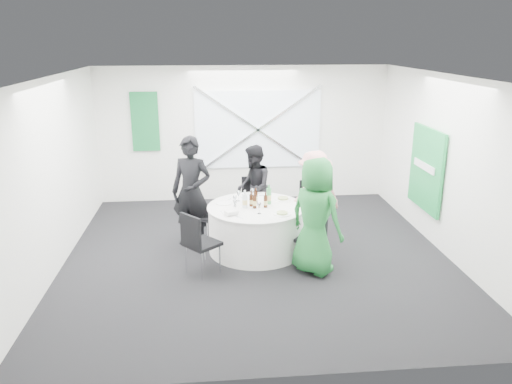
{
  "coord_description": "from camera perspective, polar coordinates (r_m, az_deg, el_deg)",
  "views": [
    {
      "loc": [
        -0.71,
        -7.28,
        3.33
      ],
      "look_at": [
        0.0,
        0.2,
        1.0
      ],
      "focal_mm": 35.0,
      "sensor_mm": 36.0,
      "label": 1
    }
  ],
  "objects": [
    {
      "name": "chair_front_right",
      "position": [
        7.58,
        6.76,
        -4.95
      ],
      "size": [
        0.53,
        0.53,
        0.83
      ],
      "rotation": [
        0.0,
        0.0,
        4.07
      ],
      "color": "black",
      "rests_on": "floor"
    },
    {
      "name": "green_sign",
      "position": [
        8.94,
        18.87,
        2.51
      ],
      "size": [
        0.05,
        1.2,
        1.4
      ],
      "primitive_type": "cube",
      "color": "green",
      "rests_on": "wall_right"
    },
    {
      "name": "floor",
      "position": [
        8.04,
        0.14,
        -7.25
      ],
      "size": [
        6.0,
        6.0,
        0.0
      ],
      "primitive_type": "plane",
      "color": "black",
      "rests_on": "ground"
    },
    {
      "name": "banquet_table",
      "position": [
        8.07,
        -0.0,
        -4.2
      ],
      "size": [
        1.56,
        1.56,
        0.76
      ],
      "color": "silver",
      "rests_on": "floor"
    },
    {
      "name": "beer_bottle_b",
      "position": [
        8.08,
        -0.02,
        -0.6
      ],
      "size": [
        0.06,
        0.06,
        0.25
      ],
      "color": "#3B1B0A",
      "rests_on": "banquet_table"
    },
    {
      "name": "wine_glass_d",
      "position": [
        7.72,
        -2.41,
        -1.25
      ],
      "size": [
        0.07,
        0.07,
        0.17
      ],
      "color": "white",
      "rests_on": "banquet_table"
    },
    {
      "name": "knife_c",
      "position": [
        8.08,
        -3.98,
        -1.33
      ],
      "size": [
        0.1,
        0.13,
        0.01
      ],
      "primitive_type": "cube",
      "rotation": [
        0.0,
        0.0,
        2.52
      ],
      "color": "silver",
      "rests_on": "banquet_table"
    },
    {
      "name": "wall_left",
      "position": [
        7.87,
        -22.16,
        1.74
      ],
      "size": [
        0.0,
        6.0,
        6.0
      ],
      "primitive_type": "plane",
      "rotation": [
        1.57,
        0.0,
        1.57
      ],
      "color": "white",
      "rests_on": "floor"
    },
    {
      "name": "plate_back",
      "position": [
        8.43,
        -0.84,
        -0.47
      ],
      "size": [
        0.29,
        0.29,
        0.01
      ],
      "color": "white",
      "rests_on": "banquet_table"
    },
    {
      "name": "wall_front",
      "position": [
        4.75,
        3.67,
        -6.81
      ],
      "size": [
        6.0,
        0.0,
        6.0
      ],
      "primitive_type": "plane",
      "rotation": [
        -1.57,
        0.0,
        0.0
      ],
      "color": "white",
      "rests_on": "floor"
    },
    {
      "name": "wine_glass_c",
      "position": [
        8.17,
        -2.01,
        -0.2
      ],
      "size": [
        0.07,
        0.07,
        0.17
      ],
      "color": "white",
      "rests_on": "banquet_table"
    },
    {
      "name": "beer_bottle_c",
      "position": [
        7.87,
        1.11,
        -1.1
      ],
      "size": [
        0.06,
        0.06,
        0.25
      ],
      "color": "#3B1B0A",
      "rests_on": "banquet_table"
    },
    {
      "name": "wine_glass_b",
      "position": [
        7.58,
        0.36,
        -1.6
      ],
      "size": [
        0.07,
        0.07,
        0.17
      ],
      "color": "white",
      "rests_on": "banquet_table"
    },
    {
      "name": "wall_right",
      "position": [
        8.4,
        21.0,
        2.78
      ],
      "size": [
        0.0,
        6.0,
        6.0
      ],
      "primitive_type": "plane",
      "rotation": [
        1.57,
        0.0,
        -1.57
      ],
      "color": "white",
      "rests_on": "floor"
    },
    {
      "name": "window_panel",
      "position": [
        10.45,
        0.21,
        7.15
      ],
      "size": [
        2.6,
        0.03,
        1.6
      ],
      "primitive_type": "cube",
      "color": "silver",
      "rests_on": "wall_back"
    },
    {
      "name": "fork_b",
      "position": [
        8.48,
        0.82,
        -0.4
      ],
      "size": [
        0.15,
        0.02,
        0.01
      ],
      "primitive_type": "cube",
      "rotation": [
        0.0,
        0.0,
        1.56
      ],
      "color": "silver",
      "rests_on": "banquet_table"
    },
    {
      "name": "clear_water_bottle",
      "position": [
        7.85,
        -1.28,
        -1.02
      ],
      "size": [
        0.08,
        0.08,
        0.29
      ],
      "color": "silver",
      "rests_on": "banquet_table"
    },
    {
      "name": "chair_front_left",
      "position": [
        7.24,
        -6.7,
        -5.39
      ],
      "size": [
        0.61,
        0.61,
        0.96
      ],
      "rotation": [
        0.0,
        0.0,
        2.29
      ],
      "color": "black",
      "rests_on": "floor"
    },
    {
      "name": "window_brace_b",
      "position": [
        10.41,
        0.23,
        7.11
      ],
      "size": [
        2.63,
        0.05,
        1.84
      ],
      "primitive_type": "cube",
      "rotation": [
        0.0,
        -0.97,
        0.0
      ],
      "color": "silver",
      "rests_on": "window_panel"
    },
    {
      "name": "person_woman_green",
      "position": [
        7.25,
        6.82,
        -2.77
      ],
      "size": [
        0.98,
        0.99,
        1.73
      ],
      "primitive_type": "imported",
      "rotation": [
        0.0,
        0.0,
        2.33
      ],
      "color": "#207733",
      "rests_on": "floor"
    },
    {
      "name": "fork_c",
      "position": [
        8.32,
        -2.96,
        -0.78
      ],
      "size": [
        0.09,
        0.14,
        0.01
      ],
      "primitive_type": "cube",
      "rotation": [
        0.0,
        0.0,
        2.62
      ],
      "color": "silver",
      "rests_on": "banquet_table"
    },
    {
      "name": "wall_back",
      "position": [
        10.48,
        -1.45,
        6.62
      ],
      "size": [
        6.0,
        0.0,
        6.0
      ],
      "primitive_type": "plane",
      "rotation": [
        1.57,
        0.0,
        0.0
      ],
      "color": "white",
      "rests_on": "floor"
    },
    {
      "name": "person_man_back_left",
      "position": [
        8.22,
        -7.39,
        0.01
      ],
      "size": [
        0.78,
        0.64,
        1.84
      ],
      "primitive_type": "imported",
      "rotation": [
        0.0,
        0.0,
        -0.35
      ],
      "color": "black",
      "rests_on": "floor"
    },
    {
      "name": "plate_back_left",
      "position": [
        8.1,
        -3.68,
        -1.26
      ],
      "size": [
        0.26,
        0.26,
        0.01
      ],
      "color": "white",
      "rests_on": "banquet_table"
    },
    {
      "name": "chair_back",
      "position": [
        9.2,
        -0.44,
        -0.6
      ],
      "size": [
        0.41,
        0.42,
        0.88
      ],
      "rotation": [
        0.0,
        0.0,
        -0.04
      ],
      "color": "black",
      "rests_on": "floor"
    },
    {
      "name": "napkin",
      "position": [
        7.56,
        -2.84,
        -2.35
      ],
      "size": [
        0.22,
        0.19,
        0.05
      ],
      "primitive_type": "cube",
      "rotation": [
        0.0,
        0.0,
        0.43
      ],
      "color": "silver",
      "rests_on": "plate_front_left"
    },
    {
      "name": "chair_back_left",
      "position": [
        8.41,
        -6.81,
        -1.93
      ],
      "size": [
        0.61,
        0.6,
        1.0
      ],
      "rotation": [
        0.0,
        0.0,
        1.12
      ],
      "color": "black",
      "rests_on": "floor"
    },
    {
      "name": "beer_bottle_a",
      "position": [
        7.92,
        -0.56,
        -0.98
      ],
      "size": [
        0.06,
        0.06,
        0.25
      ],
      "color": "#3B1B0A",
      "rests_on": "banquet_table"
    },
    {
      "name": "window_brace_a",
      "position": [
        10.41,
        0.23,
        7.11
      ],
      "size": [
        2.63,
        0.05,
        1.84
      ],
      "primitive_type": "cube",
      "rotation": [
        0.0,
        0.97,
        0.0
      ],
      "color": "silver",
      "rests_on": "window_panel"
    },
    {
      "name": "knife_a",
      "position": [
        7.46,
        -1.92,
        -2.92
      ],
      "size": [
        0.11,
        0.12,
        0.01
      ],
      "primitive_type": "cube",
      "rotation": [
        0.0,
        0.0,
        -2.41
      ],
      "color": "silver",
      "rests_on": "banquet_table"
    },
    {
      "name": "wine_glass_a",
      "position": [
        7.92,
        -2.43,
        -0.76
      ],
      "size": [
        0.07,
        0.07,
        0.17
      ],
      "color": "white",
      "rests_on": "banquet_table"
    },
    {
      "name": "plate_front_left",
      "position": [
        7.66,
        -2.95,
        -2.36
      ],
      "size": [
        0.26,
        0.26,
        0.01
      ],
      "color": "white",
      "rests_on": "banquet_table"
    },
    {
      "name": "green_water_bottle",
      "position": [
        8.02,
        1.48,
        -0.5
      ],
      "size": [
        0.08,
        0.08,
        0.32
      ],
      "color": "green",
      "rests_on": "banquet_table"
    },
    {
      "name": "chair_back_right",
      "position": [
        8.84,
        5.5,
        -1.34
      ],
      "size": [
        0.57,
        0.57,
        0.9
      ],
      "rotation": [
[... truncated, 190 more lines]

